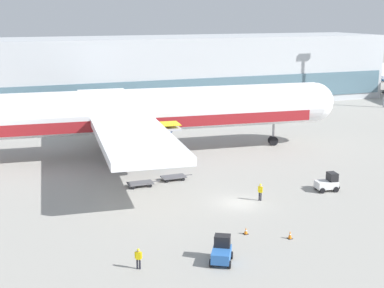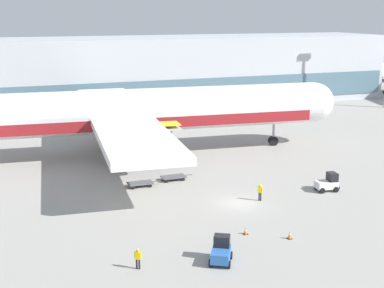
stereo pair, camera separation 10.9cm
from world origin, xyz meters
The scene contains 12 objects.
ground_plane centered at (0.00, 0.00, 0.00)m, with size 400.00×400.00×0.00m, color #9E9B93.
terminal_building centered at (14.77, 59.79, 6.99)m, with size 90.00×18.20×14.00m.
airplane_main centered at (-5.17, 22.33, 5.84)m, with size 58.04×48.55×17.00m.
scissor_lift_loader centered at (-3.23, 16.37, 2.03)m, with size 5.46×3.80×5.30m.
baggage_tug_foreground centered at (10.74, 0.12, 0.88)m, with size 2.61×1.90×2.00m.
baggage_tug_mid centered at (-6.99, -11.43, 0.88)m, with size 2.53×2.82×2.00m.
baggage_dolly_lead centered at (-7.97, 8.66, 0.39)m, with size 3.70×1.50×0.48m.
baggage_dolly_second centered at (-3.75, 9.59, 0.39)m, with size 3.70×1.50×0.48m.
ground_crew_near centered at (2.37, -0.08, 1.07)m, with size 0.37×0.51×1.81m.
ground_crew_far centered at (-13.35, -10.31, 0.97)m, with size 0.51×0.37×1.66m.
traffic_cone_near centered at (0.27, -9.53, 0.35)m, with size 0.40×0.40×0.72m.
traffic_cone_far centered at (-2.85, -7.32, 0.30)m, with size 0.40×0.40×0.61m.
Camera 2 is at (-22.59, -46.39, 18.91)m, focal length 50.00 mm.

